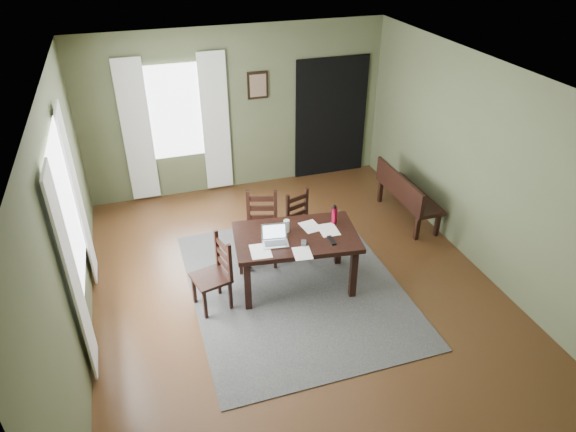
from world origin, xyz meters
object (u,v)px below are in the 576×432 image
object	(u,v)px
chair_end	(215,275)
chair_back_right	(302,223)
dining_table	(296,241)
laptop	(275,238)
water_bottle	(334,215)
chair_back_left	(262,229)
bench	(405,192)

from	to	relation	value
chair_end	chair_back_right	world-z (taller)	chair_end
dining_table	chair_end	distance (m)	1.07
dining_table	chair_end	bearing A→B (deg)	-168.42
laptop	chair_back_right	bearing A→B (deg)	60.20
laptop	water_bottle	distance (m)	0.86
chair_back_right	water_bottle	size ratio (longest dim) A/B	3.49
chair_back_right	chair_end	bearing A→B (deg)	-168.18
chair_back_left	chair_back_right	size ratio (longest dim) A/B	1.14
water_bottle	chair_back_left	bearing A→B (deg)	145.53
dining_table	bench	xyz separation A→B (m)	(2.13, 1.05, -0.21)
dining_table	laptop	bearing A→B (deg)	-160.68
bench	water_bottle	bearing A→B (deg)	120.39
dining_table	water_bottle	world-z (taller)	water_bottle
chair_back_right	bench	distance (m)	1.81
chair_back_right	water_bottle	bearing A→B (deg)	-89.35
bench	laptop	world-z (taller)	laptop
dining_table	chair_back_left	distance (m)	0.75
chair_end	water_bottle	size ratio (longest dim) A/B	3.76
chair_end	chair_back_right	xyz separation A→B (m)	(1.39, 0.81, -0.03)
laptop	water_bottle	world-z (taller)	water_bottle
dining_table	chair_end	size ratio (longest dim) A/B	1.73
chair_end	laptop	xyz separation A→B (m)	(0.76, 0.01, 0.36)
laptop	bench	bearing A→B (deg)	33.42
chair_end	chair_back_left	bearing A→B (deg)	119.59
chair_end	laptop	bearing A→B (deg)	77.30
laptop	water_bottle	bearing A→B (deg)	21.22
chair_back_left	laptop	size ratio (longest dim) A/B	2.90
chair_back_right	bench	bearing A→B (deg)	-8.26
chair_end	chair_back_left	world-z (taller)	chair_back_left
dining_table	laptop	size ratio (longest dim) A/B	4.73
chair_back_left	laptop	bearing A→B (deg)	-75.99
dining_table	chair_back_left	xyz separation A→B (m)	(-0.25, 0.68, -0.19)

